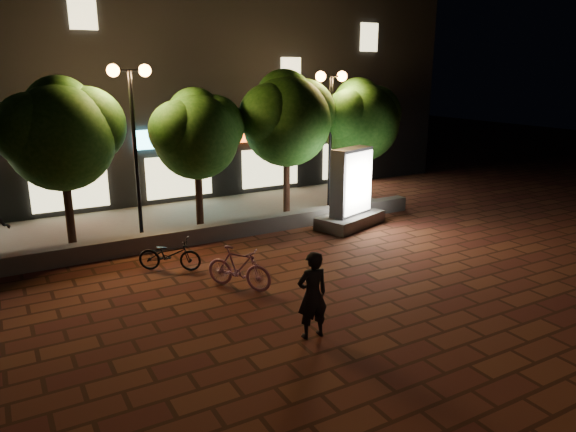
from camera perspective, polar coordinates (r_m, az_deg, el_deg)
ground at (r=12.93m, az=-3.10°, el=-7.67°), size 80.00×80.00×0.00m
retaining_wall at (r=16.31m, az=-9.41°, el=-1.95°), size 16.00×0.45×0.50m
sidewalk at (r=18.65m, az=-12.07°, el=-0.55°), size 16.00×5.00×0.08m
building_block at (r=24.23m, az=-17.64°, el=14.60°), size 28.00×8.12×11.30m
tree_left at (r=16.31m, az=-23.31°, el=8.49°), size 3.60×3.00×4.89m
tree_mid at (r=17.24m, az=-9.83°, el=9.06°), size 3.24×2.70×4.50m
tree_right at (r=18.58m, az=-0.10°, el=10.81°), size 3.72×3.10×5.07m
tree_far_right at (r=20.36m, az=7.89°, el=10.52°), size 3.48×2.90×4.76m
street_lamp_left at (r=16.34m, az=-16.54°, el=11.17°), size 1.26×0.36×5.18m
street_lamp_right at (r=19.20m, az=4.66°, el=11.90°), size 1.26×0.36×4.98m
ad_kiosk at (r=17.69m, az=6.82°, el=2.26°), size 2.70×1.94×2.64m
scooter_pink at (r=12.71m, az=-5.34°, el=-5.61°), size 1.40×1.69×1.04m
rider at (r=10.31m, az=2.66°, el=-8.54°), size 0.67×0.47×1.77m
scooter_parked at (r=14.15m, az=-12.70°, el=-4.08°), size 1.70×1.39×0.87m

